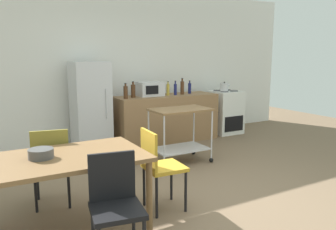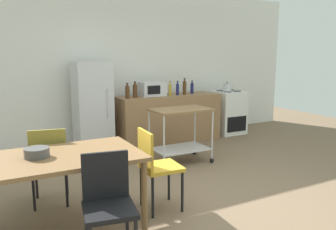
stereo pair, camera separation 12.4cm
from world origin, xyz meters
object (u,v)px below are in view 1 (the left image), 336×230
at_px(dining_table, 63,165).
at_px(chair_mustard, 159,164).
at_px(bottle_sesame_oil, 126,92).
at_px(kettle, 224,87).
at_px(chair_black, 115,201).
at_px(bottle_soda, 182,88).
at_px(bottle_olive_oil, 175,89).
at_px(refrigerator, 91,107).
at_px(chair_olive, 51,161).
at_px(bottle_sparkling_water, 190,88).
at_px(stove_oven, 225,112).
at_px(fruit_bowl, 41,154).
at_px(bottle_vinegar, 168,89).
at_px(microwave, 150,89).
at_px(kitchen_cart, 180,126).
at_px(bottle_wine, 133,91).

bearing_deg(dining_table, chair_mustard, -0.19).
bearing_deg(bottle_sesame_oil, kettle, 0.28).
height_order(chair_black, bottle_sesame_oil, bottle_sesame_oil).
distance_m(dining_table, bottle_soda, 3.82).
distance_m(chair_mustard, kettle, 3.81).
bearing_deg(bottle_soda, bottle_olive_oil, -176.46).
bearing_deg(refrigerator, chair_olive, -117.77).
bearing_deg(bottle_sparkling_water, stove_oven, 0.02).
relative_size(chair_black, chair_olive, 1.00).
height_order(bottle_soda, fruit_bowl, bottle_soda).
bearing_deg(bottle_sesame_oil, refrigerator, 161.82).
distance_m(bottle_vinegar, bottle_sparkling_water, 0.52).
bearing_deg(microwave, bottle_sesame_oil, -165.65).
height_order(refrigerator, fruit_bowl, refrigerator).
xyz_separation_m(chair_olive, bottle_sesame_oil, (1.64, 1.82, 0.50)).
distance_m(bottle_sesame_oil, bottle_soda, 1.20).
xyz_separation_m(dining_table, bottle_vinegar, (2.53, 2.52, 0.34)).
bearing_deg(bottle_sparkling_water, chair_olive, -147.70).
relative_size(microwave, bottle_sparkling_water, 1.78).
height_order(kitchen_cart, kettle, kettle).
distance_m(chair_olive, kettle, 4.28).
height_order(bottle_sesame_oil, bottle_vinegar, bottle_sesame_oil).
xyz_separation_m(refrigerator, kettle, (2.78, -0.18, 0.23)).
bearing_deg(bottle_sesame_oil, bottle_sparkling_water, 4.42).
bearing_deg(refrigerator, kettle, -3.70).
bearing_deg(bottle_vinegar, bottle_olive_oil, -5.81).
bearing_deg(bottle_wine, kitchen_cart, -79.13).
distance_m(bottle_wine, fruit_bowl, 3.21).
relative_size(stove_oven, bottle_olive_oil, 3.39).
height_order(chair_mustard, kitchen_cart, chair_mustard).
xyz_separation_m(refrigerator, bottle_vinegar, (1.47, -0.13, 0.24)).
xyz_separation_m(bottle_sparkling_water, fruit_bowl, (-3.23, -2.53, -0.22)).
relative_size(stove_oven, bottle_soda, 2.92).
relative_size(dining_table, stove_oven, 1.63).
relative_size(chair_black, refrigerator, 0.57).
bearing_deg(dining_table, chair_olive, 89.00).
relative_size(chair_olive, kettle, 3.71).
distance_m(stove_oven, kitchen_cart, 2.30).
bearing_deg(chair_olive, bottle_olive_oil, -133.54).
bearing_deg(bottle_sparkling_water, kettle, -7.07).
height_order(refrigerator, kitchen_cart, refrigerator).
bearing_deg(chair_olive, kitchen_cart, -150.73).
bearing_deg(bottle_sesame_oil, bottle_soda, 2.43).
bearing_deg(chair_mustard, bottle_sesame_oil, -11.54).
relative_size(bottle_vinegar, bottle_olive_oil, 0.99).
xyz_separation_m(dining_table, bottle_sparkling_water, (3.06, 2.57, 0.34)).
bearing_deg(kettle, dining_table, -147.27).
relative_size(dining_table, kitchen_cart, 1.65).
bearing_deg(bottle_sesame_oil, fruit_bowl, -126.94).
height_order(chair_mustard, chair_olive, same).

